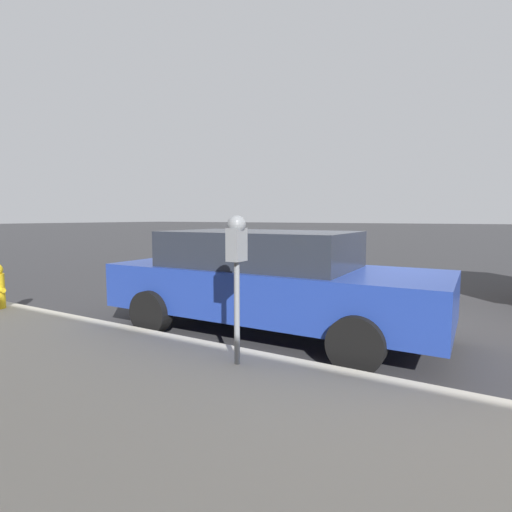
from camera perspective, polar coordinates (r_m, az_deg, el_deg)
ground_plane at (r=6.64m, az=11.30°, el=-9.27°), size 220.00×220.00×0.00m
sidewalk at (r=2.96m, az=-24.88°, el=-27.91°), size 5.02×56.00×0.15m
parking_meter at (r=4.09m, az=-2.78°, el=0.69°), size 0.21×0.19×1.55m
car_blue at (r=5.80m, az=1.77°, el=-3.36°), size 2.10×4.84×1.48m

